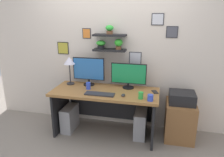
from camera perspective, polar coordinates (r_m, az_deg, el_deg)
ground_plane at (r=3.65m, az=-1.76°, el=-14.35°), size 8.00×8.00×0.00m
back_wall_assembly at (r=3.58m, az=-0.18°, el=8.26°), size 4.40×0.24×2.70m
desk at (r=3.45m, az=-1.61°, el=-6.22°), size 1.65×0.68×0.75m
monitor_left at (r=3.53m, az=-6.23°, el=2.18°), size 0.53×0.18×0.46m
monitor_right at (r=3.39m, az=4.44°, el=0.93°), size 0.56×0.18×0.40m
keyboard at (r=3.17m, az=-3.31°, el=-4.15°), size 0.44×0.14×0.02m
computer_mouse at (r=3.11m, az=2.99°, el=-4.44°), size 0.06×0.09×0.03m
desk_lamp at (r=3.59m, az=-11.30°, el=4.17°), size 0.18×0.18×0.47m
cell_phone at (r=3.32m, az=11.38°, el=-3.52°), size 0.12×0.16×0.01m
coffee_mug at (r=2.99m, az=10.17°, el=-5.06°), size 0.08×0.08×0.09m
pen_cup at (r=3.03m, az=7.66°, el=-4.50°), size 0.07×0.07×0.10m
water_cup at (r=3.39m, az=-6.33°, el=-1.98°), size 0.07×0.07×0.11m
drawer_cabinet at (r=3.56m, az=17.55°, el=-10.60°), size 0.44×0.50×0.60m
printer at (r=3.41m, az=18.14°, el=-4.88°), size 0.38×0.34×0.17m
computer_tower_left at (r=3.74m, az=-11.19°, el=-10.33°), size 0.18×0.40×0.41m
computer_tower_right at (r=3.52m, az=7.58°, el=-11.81°), size 0.18×0.40×0.43m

